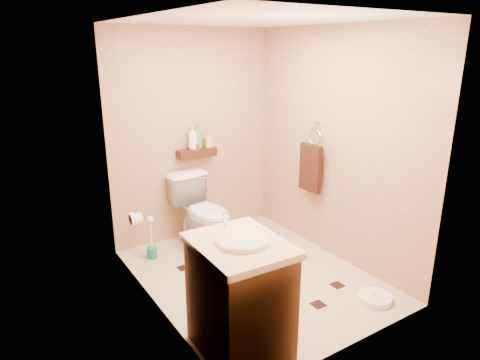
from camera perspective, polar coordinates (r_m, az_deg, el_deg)
ground at (r=4.37m, az=1.85°, el=-12.66°), size 2.50×2.50×0.00m
wall_back at (r=4.96m, az=-6.26°, el=5.82°), size 2.00×0.04×2.40m
wall_front at (r=3.01m, az=15.70°, el=-2.40°), size 2.00×0.04×2.40m
wall_left at (r=3.46m, az=-11.75°, el=0.44°), size 0.04×2.50×2.40m
wall_right at (r=4.54m, az=12.50°, el=4.43°), size 0.04×2.50×2.40m
ceiling at (r=3.79m, az=2.23°, el=20.63°), size 2.00×2.50×0.02m
wall_shelf at (r=4.93m, az=-5.78°, el=3.62°), size 0.46×0.14×0.10m
floor_accents at (r=4.36m, az=3.07°, el=-12.69°), size 1.21×1.43×0.01m
toilet at (r=4.78m, az=-4.88°, el=-4.45°), size 0.55×0.86×0.83m
vanity at (r=3.21m, az=-0.03°, el=-15.23°), size 0.62×0.75×1.03m
bathroom_scale at (r=4.16m, az=17.54°, el=-14.78°), size 0.37×0.37×0.06m
toilet_brush at (r=4.72m, az=-11.73°, el=-8.27°), size 0.11×0.11×0.48m
towel_ring at (r=4.71m, az=9.42°, el=1.89°), size 0.12×0.30×0.76m
toilet_paper at (r=4.25m, az=-13.72°, el=-5.02°), size 0.12×0.11×0.12m
bottle_a at (r=4.87m, az=-6.33°, el=5.68°), size 0.12×0.12×0.27m
bottle_b at (r=4.89m, az=-6.08°, el=5.06°), size 0.08×0.07×0.16m
bottle_c at (r=4.89m, az=-5.97°, el=5.00°), size 0.16×0.16×0.15m
bottle_d at (r=4.89m, az=-5.66°, el=5.76°), size 0.15×0.15×0.27m
bottle_e at (r=4.96m, az=-4.30°, el=5.44°), size 0.09×0.08×0.18m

